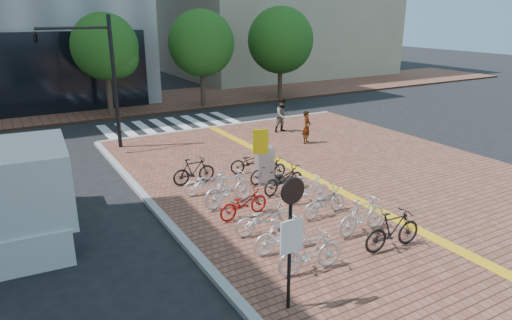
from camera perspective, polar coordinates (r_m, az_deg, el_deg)
ground at (r=14.17m, az=7.35°, el=-7.55°), size 120.00×120.00×0.00m
tactile_strip at (r=12.60m, az=29.35°, el=-12.59°), size 0.40×34.00×0.01m
kerb_north at (r=25.34m, az=-3.63°, el=4.27°), size 14.00×0.25×0.15m
far_sidewalk at (r=32.63m, az=-15.56°, el=6.75°), size 70.00×8.00×0.15m
crosswalk at (r=26.22m, az=-10.50°, el=4.31°), size 7.50×4.00×0.01m
street_trees at (r=30.49m, az=-4.96°, el=14.22°), size 16.20×4.60×6.35m
bike_0 at (r=11.08m, az=6.81°, el=-11.36°), size 1.77×0.64×1.04m
bike_1 at (r=11.90m, az=3.30°, el=-9.23°), size 1.65×0.52×0.98m
bike_2 at (r=12.82m, az=0.97°, el=-7.28°), size 1.77×0.73×0.91m
bike_3 at (r=13.81m, az=-1.57°, el=-5.40°), size 1.74×0.78×0.89m
bike_4 at (r=14.58m, az=-3.37°, el=-3.57°), size 1.99×0.88×1.15m
bike_5 at (r=15.61m, az=-6.22°, el=-2.78°), size 1.65×0.73×0.84m
bike_6 at (r=16.58m, az=-7.77°, el=-1.35°), size 1.60×0.45×0.96m
bike_7 at (r=12.50m, az=16.74°, el=-8.39°), size 1.81×0.62×1.07m
bike_8 at (r=13.14m, az=13.16°, el=-6.76°), size 1.80×0.62×1.06m
bike_9 at (r=14.06m, az=8.54°, el=-5.18°), size 1.75×0.79×0.89m
bike_10 at (r=14.86m, az=6.47°, el=-3.65°), size 1.63×0.72×0.95m
bike_11 at (r=15.68m, az=3.47°, el=-2.40°), size 1.88×0.96×0.94m
bike_12 at (r=16.64m, az=1.51°, el=-1.25°), size 1.78×0.90×0.89m
bike_13 at (r=17.57m, az=-0.60°, el=-0.20°), size 1.76×0.88×0.88m
pedestrian_a at (r=21.62m, az=6.36°, el=4.09°), size 0.67×0.63×1.54m
pedestrian_b at (r=23.62m, az=3.32°, el=5.60°), size 0.86×0.68×1.73m
utility_box at (r=16.57m, az=1.08°, el=-0.57°), size 0.63×0.48×1.31m
yellow_sign at (r=15.98m, az=0.49°, el=1.65°), size 0.55×0.22×2.06m
notice_sign at (r=9.14m, az=4.40°, el=-8.56°), size 0.54×0.13×2.94m
traffic_light_pole at (r=20.98m, az=-21.19°, el=11.65°), size 3.14×1.21×5.85m
box_truck at (r=14.26m, az=-27.12°, el=-3.52°), size 2.45×5.03×2.83m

